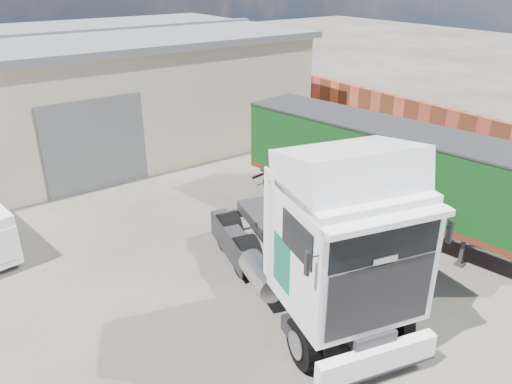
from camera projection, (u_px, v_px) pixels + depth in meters
ground at (302, 290)px, 13.65m from camera, size 120.00×120.00×0.00m
brick_boundary_wall at (405, 124)px, 23.69m from camera, size 0.35×26.00×2.50m
tractor_unit at (326, 245)px, 11.81m from camera, size 4.44×7.69×4.91m
box_trailer at (382, 163)px, 16.61m from camera, size 3.96×10.63×3.46m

